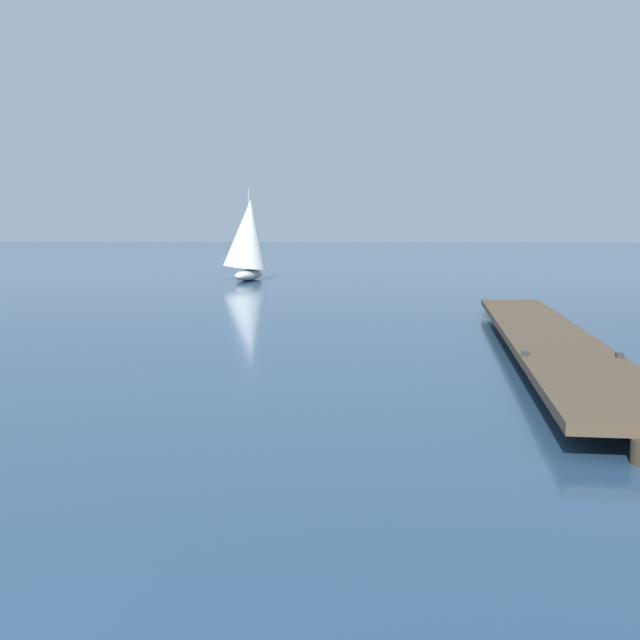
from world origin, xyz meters
TOP-DOWN VIEW (x-y plane):
  - floating_dock at (6.91, 15.18)m, footprint 2.18×17.77m
  - distant_sailboat at (-4.92, 40.72)m, footprint 2.74×4.64m

SIDE VIEW (x-z plane):
  - floating_dock at x=6.91m, z-range 0.10..0.63m
  - distant_sailboat at x=-4.92m, z-range -0.22..4.65m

